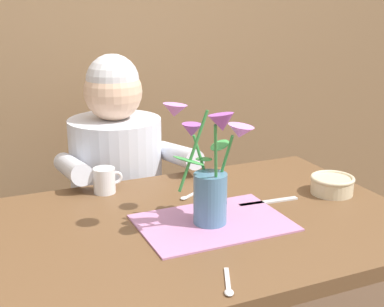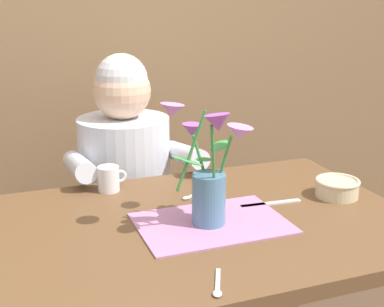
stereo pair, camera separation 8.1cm
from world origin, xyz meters
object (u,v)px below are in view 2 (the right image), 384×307
flower_vase (209,175)px  ceramic_mug (109,179)px  seated_person (126,204)px  ceramic_bowl (337,187)px  dinner_knife (271,203)px

flower_vase → ceramic_mug: flower_vase is taller
seated_person → flower_vase: (0.07, -0.65, 0.32)m
ceramic_bowl → dinner_knife: bearing=176.3°
seated_person → ceramic_bowl: 0.82m
dinner_knife → ceramic_mug: (-0.42, 0.28, 0.04)m
flower_vase → ceramic_bowl: size_ratio=2.52×
ceramic_bowl → dinner_knife: size_ratio=0.72×
flower_vase → ceramic_bowl: 0.47m
dinner_knife → seated_person: bearing=121.5°
seated_person → ceramic_mug: (-0.12, -0.30, 0.22)m
ceramic_mug → dinner_knife: bearing=-33.4°
ceramic_bowl → ceramic_mug: bearing=155.5°
seated_person → ceramic_bowl: size_ratio=8.35×
seated_person → dinner_knife: bearing=-65.6°
flower_vase → ceramic_bowl: bearing=7.2°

